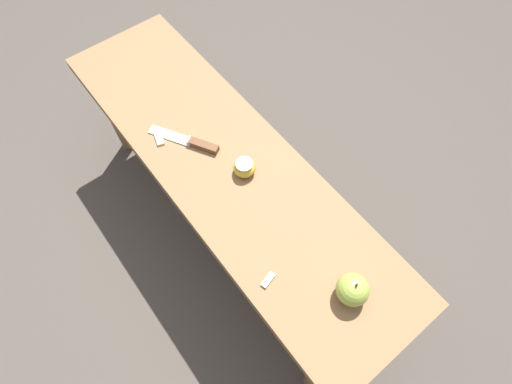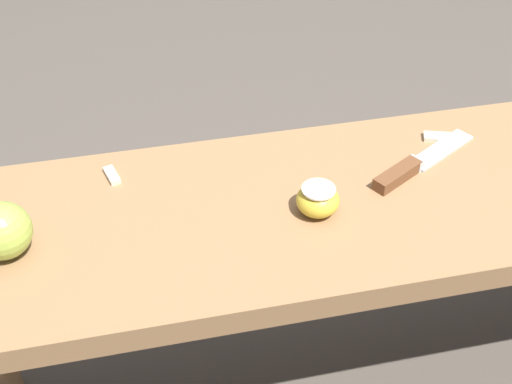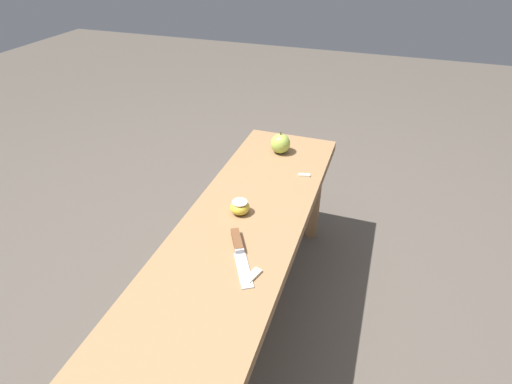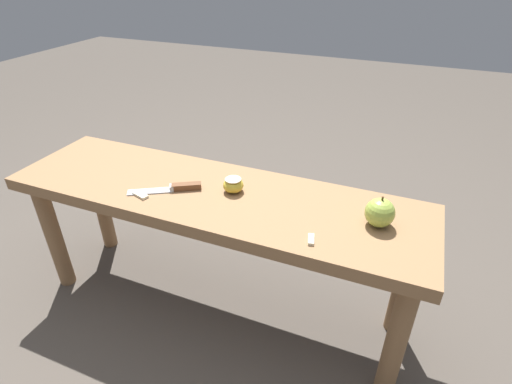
% 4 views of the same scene
% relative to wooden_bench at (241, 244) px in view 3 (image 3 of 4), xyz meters
% --- Properties ---
extents(ground_plane, '(8.00, 8.00, 0.00)m').
position_rel_wooden_bench_xyz_m(ground_plane, '(0.00, 0.00, -0.41)').
color(ground_plane, '#4C443D').
extents(wooden_bench, '(1.33, 0.37, 0.48)m').
position_rel_wooden_bench_xyz_m(wooden_bench, '(0.00, 0.00, 0.00)').
color(wooden_bench, olive).
rests_on(wooden_bench, ground_plane).
extents(knife, '(0.21, 0.14, 0.02)m').
position_rel_wooden_bench_xyz_m(knife, '(0.11, 0.04, 0.08)').
color(knife, '#B7BABF').
rests_on(knife, wooden_bench).
extents(apple_whole, '(0.08, 0.08, 0.09)m').
position_rel_wooden_bench_xyz_m(apple_whole, '(-0.50, -0.01, 0.11)').
color(apple_whole, '#9EB747').
rests_on(apple_whole, wooden_bench).
extents(apple_cut, '(0.06, 0.06, 0.04)m').
position_rel_wooden_bench_xyz_m(apple_cut, '(-0.06, -0.02, 0.10)').
color(apple_cut, gold).
rests_on(apple_cut, wooden_bench).
extents(apple_slice_near_knife, '(0.06, 0.04, 0.01)m').
position_rel_wooden_bench_xyz_m(apple_slice_near_knife, '(0.19, 0.11, 0.08)').
color(apple_slice_near_knife, beige).
rests_on(apple_slice_near_knife, wooden_bench).
extents(apple_slice_center, '(0.03, 0.04, 0.01)m').
position_rel_wooden_bench_xyz_m(apple_slice_center, '(-0.35, 0.12, 0.08)').
color(apple_slice_center, beige).
rests_on(apple_slice_center, wooden_bench).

